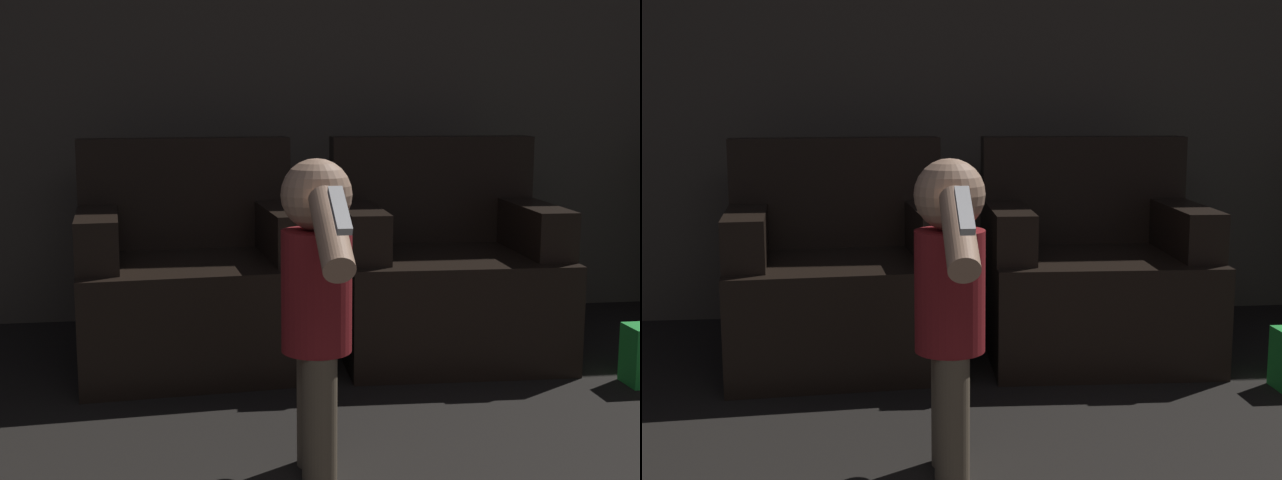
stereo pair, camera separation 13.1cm
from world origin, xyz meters
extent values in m
cube|color=#51493F|center=(0.00, 4.50, 1.30)|extent=(8.40, 0.05, 2.60)
cube|color=black|center=(-0.41, 3.67, 0.22)|extent=(0.97, 0.87, 0.45)
cube|color=black|center=(-0.43, 3.98, 0.68)|extent=(0.92, 0.23, 0.47)
cube|color=black|center=(-0.78, 3.64, 0.55)|extent=(0.21, 0.65, 0.20)
cube|color=black|center=(-0.03, 3.70, 0.55)|extent=(0.21, 0.65, 0.20)
cube|color=black|center=(0.66, 3.67, 0.22)|extent=(0.93, 0.83, 0.45)
cube|color=black|center=(0.67, 3.99, 0.68)|extent=(0.91, 0.19, 0.47)
cube|color=black|center=(0.29, 3.68, 0.55)|extent=(0.18, 0.64, 0.20)
cube|color=black|center=(1.03, 3.65, 0.55)|extent=(0.18, 0.64, 0.20)
cylinder|color=brown|center=(-0.06, 2.48, 0.18)|extent=(0.10, 0.10, 0.37)
cylinder|color=brown|center=(-0.06, 2.59, 0.18)|extent=(0.10, 0.10, 0.37)
cylinder|color=maroon|center=(-0.06, 2.53, 0.55)|extent=(0.20, 0.20, 0.35)
sphere|color=tan|center=(-0.06, 2.53, 0.82)|extent=(0.20, 0.20, 0.20)
cylinder|color=tan|center=(-0.06, 2.66, 0.53)|extent=(0.08, 0.08, 0.30)
cylinder|color=tan|center=(-0.06, 2.28, 0.75)|extent=(0.08, 0.30, 0.22)
cube|color=white|center=(-0.06, 2.15, 0.83)|extent=(0.04, 0.16, 0.10)
camera|label=1|loc=(-0.41, 0.07, 1.09)|focal=50.00mm
camera|label=2|loc=(-0.28, 0.06, 1.09)|focal=50.00mm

